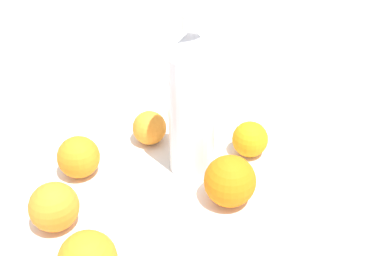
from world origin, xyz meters
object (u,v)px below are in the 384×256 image
(orange_0, at_px, (79,157))
(orange_4, at_px, (250,139))
(water_bottle, at_px, (192,103))
(orange_5, at_px, (54,207))
(orange_1, at_px, (230,181))
(orange_2, at_px, (150,128))

(orange_0, distance_m, orange_4, 0.29)
(water_bottle, xyz_separation_m, orange_0, (0.07, -0.17, -0.09))
(orange_0, xyz_separation_m, orange_5, (0.12, 0.02, 0.00))
(orange_1, distance_m, orange_2, 0.21)
(water_bottle, relative_size, orange_5, 3.78)
(orange_2, bearing_deg, orange_1, 57.75)
(orange_1, distance_m, orange_5, 0.26)
(orange_1, distance_m, orange_4, 0.13)
(orange_1, xyz_separation_m, orange_4, (-0.13, 0.01, -0.01))
(water_bottle, height_order, orange_2, water_bottle)
(orange_0, bearing_deg, water_bottle, 112.81)
(orange_4, height_order, orange_5, orange_5)
(orange_1, xyz_separation_m, orange_2, (-0.11, -0.17, -0.01))
(orange_1, relative_size, orange_4, 1.28)
(orange_1, height_order, orange_4, orange_1)
(orange_2, bearing_deg, orange_4, 95.52)
(orange_5, bearing_deg, water_bottle, 141.22)
(water_bottle, distance_m, orange_4, 0.14)
(orange_2, xyz_separation_m, orange_4, (-0.02, 0.18, 0.00))
(orange_0, relative_size, orange_1, 0.87)
(water_bottle, height_order, orange_4, water_bottle)
(orange_0, xyz_separation_m, orange_1, (-0.01, 0.25, 0.01))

